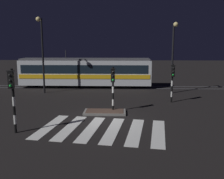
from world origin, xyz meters
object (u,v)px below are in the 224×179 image
Objects in this scene: traffic_light_corner_near_left at (12,91)px; street_lamp_trackside_right at (173,49)px; tram at (86,72)px; traffic_light_median_centre at (113,83)px; street_lamp_trackside_left at (42,46)px; traffic_light_corner_far_right at (173,77)px.

traffic_light_corner_near_left is 0.52× the size of street_lamp_trackside_right.
traffic_light_median_centre is at bearing -72.23° from tram.
traffic_light_corner_near_left is 11.77m from street_lamp_trackside_left.
traffic_light_corner_near_left reaches higher than traffic_light_median_centre.
traffic_light_corner_far_right is 11.07m from tram.
street_lamp_trackside_right is at bearing 1.86° from street_lamp_trackside_left.
traffic_light_median_centre is 10.10m from street_lamp_trackside_left.
street_lamp_trackside_left is at bearing 136.09° from traffic_light_median_centre.
street_lamp_trackside_right reaches higher than traffic_light_corner_far_right.
street_lamp_trackside_right is at bearing 52.32° from traffic_light_median_centre.
street_lamp_trackside_right is (5.56, 7.20, 2.21)m from traffic_light_median_centre.
traffic_light_median_centre is 6.98m from traffic_light_corner_near_left.
street_lamp_trackside_right is 0.47× the size of tram.
traffic_light_median_centre is at bearing 41.36° from traffic_light_corner_near_left.
tram reaches higher than traffic_light_median_centre.
tram is at bearing 83.20° from traffic_light_corner_near_left.
street_lamp_trackside_left is (-11.87, 3.52, 2.48)m from traffic_light_corner_far_right.
traffic_light_median_centre is 0.45× the size of street_lamp_trackside_left.
street_lamp_trackside_left is (-7.06, 6.79, 2.47)m from traffic_light_median_centre.
traffic_light_corner_near_left is at bearing -141.88° from traffic_light_corner_far_right.
traffic_light_corner_near_left is at bearing -138.64° from traffic_light_median_centre.
street_lamp_trackside_right reaches higher than traffic_light_corner_near_left.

